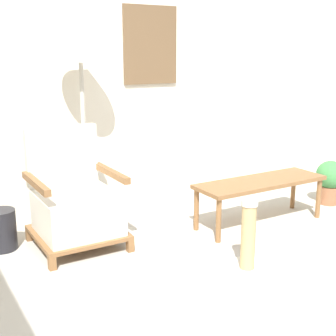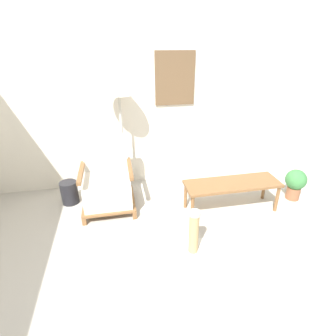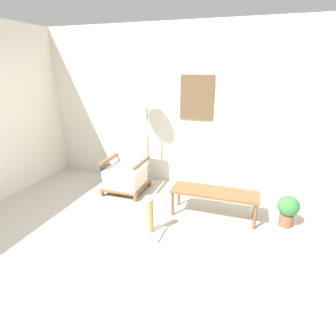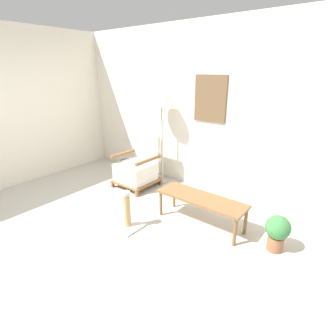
% 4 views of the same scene
% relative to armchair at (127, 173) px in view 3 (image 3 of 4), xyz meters
% --- Properties ---
extents(ground_plane, '(14.00, 14.00, 0.00)m').
position_rel_armchair_xyz_m(ground_plane, '(0.64, -1.56, -0.33)').
color(ground_plane, '#B7B2A8').
extents(wall_back, '(8.00, 0.09, 2.70)m').
position_rel_armchair_xyz_m(wall_back, '(0.64, 0.69, 1.02)').
color(wall_back, silver).
rests_on(wall_back, ground_plane).
extents(armchair, '(0.66, 0.67, 0.91)m').
position_rel_armchair_xyz_m(armchair, '(0.00, 0.00, 0.00)').
color(armchair, brown).
rests_on(armchair, ground_plane).
extents(floor_lamp, '(0.42, 0.42, 1.72)m').
position_rel_armchair_xyz_m(floor_lamp, '(0.24, 0.39, 1.18)').
color(floor_lamp, '#B7B2A8').
rests_on(floor_lamp, ground_plane).
extents(coffee_table, '(1.22, 0.40, 0.40)m').
position_rel_armchair_xyz_m(coffee_table, '(1.56, -0.38, 0.02)').
color(coffee_table, brown).
rests_on(coffee_table, ground_plane).
extents(vase, '(0.23, 0.23, 0.32)m').
position_rel_armchair_xyz_m(vase, '(-0.53, 0.21, -0.17)').
color(vase, black).
rests_on(vase, ground_plane).
extents(potted_plant, '(0.28, 0.28, 0.44)m').
position_rel_armchair_xyz_m(potted_plant, '(2.54, -0.31, -0.08)').
color(potted_plant, '#935B3D').
rests_on(potted_plant, ground_plane).
extents(scratching_post, '(0.34, 0.34, 0.53)m').
position_rel_armchair_xyz_m(scratching_post, '(0.85, -1.06, -0.16)').
color(scratching_post, beige).
rests_on(scratching_post, ground_plane).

